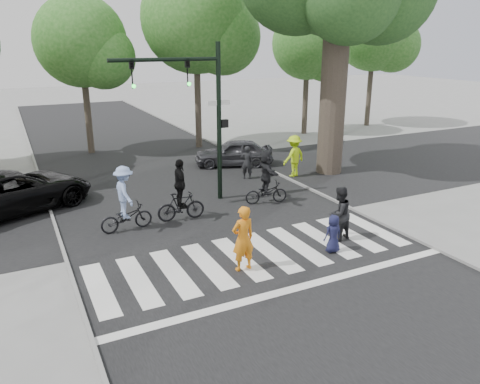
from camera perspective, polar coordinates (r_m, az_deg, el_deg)
The scene contains 21 objects.
ground at distance 13.15m, azimuth 3.93°, elevation -9.34°, with size 120.00×120.00×0.00m, color gray.
road_stem at distance 17.27m, azimuth -4.45°, elevation -2.48°, with size 10.00×70.00×0.01m, color black.
road_cross at distance 19.94m, azimuth -7.71°, elevation 0.23°, with size 70.00×10.00×0.01m, color black.
curb_left at distance 16.21m, azimuth -21.28°, elevation -4.95°, with size 0.10×70.00×0.10m, color gray.
curb_right at distance 19.59m, azimuth 9.35°, elevation -0.03°, with size 0.10×70.00×0.10m, color gray.
crosswalk at distance 13.66m, azimuth 2.52°, elevation -8.18°, with size 10.00×3.85×0.01m.
traffic_signal at distance 17.56m, azimuth -5.18°, elevation 10.95°, with size 4.45×0.29×6.00m.
bg_tree_2 at distance 26.99m, azimuth -18.22°, elevation 16.60°, with size 5.04×4.80×8.40m.
bg_tree_3 at distance 27.34m, azimuth -4.60°, elevation 19.84°, with size 6.30×6.00×10.20m.
bg_tree_4 at distance 31.89m, azimuth 8.79°, elevation 17.07°, with size 4.83×4.60×8.15m.
bg_tree_5 at distance 36.10m, azimuth 16.58°, elevation 17.81°, with size 5.67×5.40×9.30m.
pedestrian_woman at distance 12.70m, azimuth 0.37°, elevation -5.69°, with size 0.68×0.44×1.86m, color orange.
pedestrian_child at distance 14.15m, azimuth 11.29°, elevation -5.01°, with size 0.57×0.37×1.17m, color #181A3B.
pedestrian_adult at distance 14.94m, azimuth 11.98°, elevation -2.60°, with size 0.85×0.66×1.75m, color black.
cyclist_left at distance 15.77m, azimuth -13.81°, elevation -1.32°, with size 1.78×1.18×2.20m.
cyclist_mid at distance 16.36m, azimuth -7.25°, elevation -0.43°, with size 1.71×1.05×2.19m.
cyclist_right at distance 17.93m, azimuth 3.24°, elevation 1.46°, with size 1.74×1.61×2.10m.
car_suv at distance 18.98m, azimuth -25.82°, elevation 0.08°, with size 2.58×5.59×1.55m, color black.
car_grey at distance 23.59m, azimuth -0.78°, elevation 4.83°, with size 1.57×3.89×1.33m, color #36373B.
bystander_hivis at distance 21.75m, azimuth 6.59°, elevation 4.39°, with size 1.24×0.71×1.92m, color #BAEB15.
bystander_dark at distance 21.22m, azimuth 0.87°, elevation 3.62°, with size 0.56×0.37×1.53m, color black.
Camera 1 is at (-5.99, -10.04, 6.02)m, focal length 35.00 mm.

